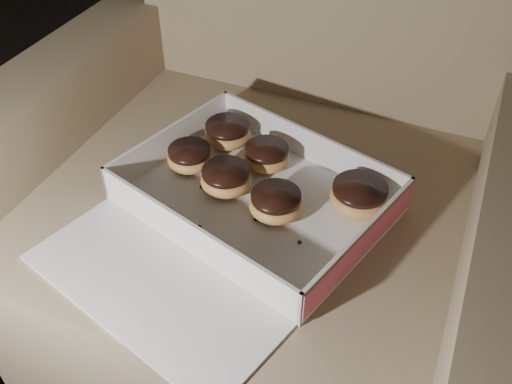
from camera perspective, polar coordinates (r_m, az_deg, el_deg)
The scene contains 13 objects.
armchair at distance 1.14m, azimuth 1.38°, elevation -2.39°, with size 0.97×0.82×1.01m.
bakery_box at distance 0.93m, azimuth -1.55°, elevation -2.10°, with size 0.53×0.58×0.07m.
donut_a at distance 1.03m, azimuth -6.63°, elevation 3.49°, with size 0.08×0.08×0.04m.
donut_b at distance 0.93m, azimuth 1.99°, elevation -1.15°, with size 0.09×0.09×0.04m.
donut_c at distance 1.02m, azimuth 1.09°, elevation 3.64°, with size 0.08×0.08×0.04m.
donut_d at distance 0.95m, azimuth 10.27°, elevation -0.45°, with size 0.10×0.10×0.05m.
donut_e at distance 0.97m, azimuth -3.01°, elevation 1.34°, with size 0.09×0.09×0.04m.
donut_f at distance 1.08m, azimuth -2.86°, elevation 5.91°, with size 0.09×0.09×0.04m.
crumb_a at distance 0.93m, azimuth -0.05°, elevation -2.74°, with size 0.01×0.01×0.00m, color black.
crumb_b at distance 0.99m, azimuth -5.44°, elevation 0.55°, with size 0.01×0.01×0.00m, color black.
crumb_c at distance 0.91m, azimuth -4.75°, elevation -4.28°, with size 0.01×0.01×0.00m, color black.
crumb_d at distance 0.92m, azimuth -5.70°, elevation -3.46°, with size 0.01×0.01×0.00m, color black.
crumb_e at distance 0.90m, azimuth 4.39°, elevation -5.02°, with size 0.01×0.01×0.00m, color black.
Camera 1 is at (0.47, -0.40, 1.11)m, focal length 40.00 mm.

